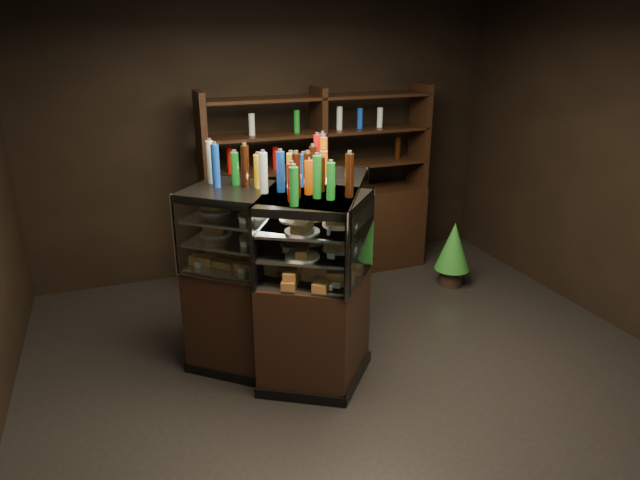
% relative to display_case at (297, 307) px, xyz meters
% --- Properties ---
extents(ground, '(5.00, 5.00, 0.00)m').
position_rel_display_case_xyz_m(ground, '(0.38, -0.45, -0.49)').
color(ground, black).
rests_on(ground, ground).
extents(room_shell, '(5.02, 5.02, 3.01)m').
position_rel_display_case_xyz_m(room_shell, '(0.38, -0.45, 1.46)').
color(room_shell, black).
rests_on(room_shell, ground).
extents(display_case, '(1.68, 1.49, 1.45)m').
position_rel_display_case_xyz_m(display_case, '(0.00, 0.00, 0.00)').
color(display_case, black).
rests_on(display_case, ground).
extents(food_display, '(1.25, 1.14, 0.45)m').
position_rel_display_case_xyz_m(food_display, '(0.00, -0.00, 0.60)').
color(food_display, '#B17F3F').
rests_on(food_display, display_case).
extents(bottles_top, '(1.08, 1.00, 0.30)m').
position_rel_display_case_xyz_m(bottles_top, '(-0.00, 0.00, 1.10)').
color(bottles_top, black).
rests_on(bottles_top, display_case).
extents(potted_conifer, '(0.36, 0.36, 0.78)m').
position_rel_display_case_xyz_m(potted_conifer, '(1.97, 0.85, -0.04)').
color(potted_conifer, black).
rests_on(potted_conifer, ground).
extents(back_shelving, '(2.42, 0.46, 2.00)m').
position_rel_display_case_xyz_m(back_shelving, '(0.76, 1.60, 0.12)').
color(back_shelving, black).
rests_on(back_shelving, ground).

